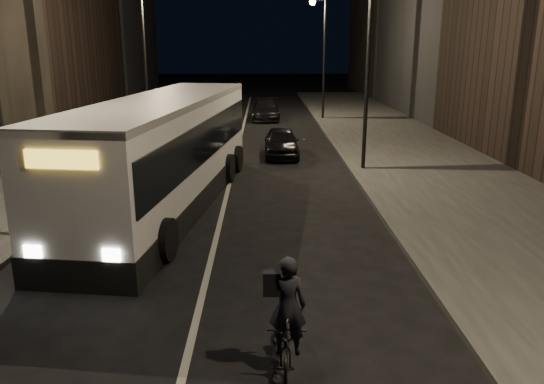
{
  "coord_description": "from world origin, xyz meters",
  "views": [
    {
      "loc": [
        1.35,
        -10.05,
        5.27
      ],
      "look_at": [
        1.57,
        3.43,
        1.5
      ],
      "focal_mm": 35.0,
      "sensor_mm": 36.0,
      "label": 1
    }
  ],
  "objects_px": {
    "streetlight_left_far": "(148,43)",
    "cyclist_on_bicycle": "(287,330)",
    "car_far": "(266,110)",
    "streetlight_right_far": "(321,43)",
    "streetlight_right_mid": "(362,42)",
    "city_bus": "(166,148)",
    "car_near": "(281,142)",
    "car_mid": "(188,121)",
    "streetlight_left_near": "(0,40)"
  },
  "relations": [
    {
      "from": "streetlight_left_far",
      "to": "cyclist_on_bicycle",
      "type": "bearing_deg",
      "value": -73.74
    },
    {
      "from": "streetlight_right_mid",
      "to": "streetlight_left_far",
      "type": "height_order",
      "value": "same"
    },
    {
      "from": "streetlight_left_far",
      "to": "car_far",
      "type": "relative_size",
      "value": 1.67
    },
    {
      "from": "streetlight_right_far",
      "to": "city_bus",
      "type": "xyz_separation_m",
      "value": [
        -7.22,
        -20.78,
        -3.4
      ]
    },
    {
      "from": "streetlight_right_far",
      "to": "car_far",
      "type": "relative_size",
      "value": 1.67
    },
    {
      "from": "streetlight_right_far",
      "to": "car_near",
      "type": "relative_size",
      "value": 2.01
    },
    {
      "from": "streetlight_right_far",
      "to": "cyclist_on_bicycle",
      "type": "bearing_deg",
      "value": -96.82
    },
    {
      "from": "cyclist_on_bicycle",
      "to": "city_bus",
      "type": "bearing_deg",
      "value": 113.19
    },
    {
      "from": "streetlight_right_far",
      "to": "streetlight_left_far",
      "type": "bearing_deg",
      "value": -150.64
    },
    {
      "from": "streetlight_left_far",
      "to": "car_near",
      "type": "distance_m",
      "value": 11.11
    },
    {
      "from": "streetlight_left_far",
      "to": "city_bus",
      "type": "relative_size",
      "value": 0.6
    },
    {
      "from": "streetlight_right_mid",
      "to": "car_far",
      "type": "bearing_deg",
      "value": 103.15
    },
    {
      "from": "streetlight_left_near",
      "to": "car_far",
      "type": "height_order",
      "value": "streetlight_left_near"
    },
    {
      "from": "car_mid",
      "to": "streetlight_right_mid",
      "type": "bearing_deg",
      "value": 122.65
    },
    {
      "from": "car_far",
      "to": "cyclist_on_bicycle",
      "type": "bearing_deg",
      "value": -89.66
    },
    {
      "from": "streetlight_right_mid",
      "to": "streetlight_right_far",
      "type": "distance_m",
      "value": 16.0
    },
    {
      "from": "streetlight_left_near",
      "to": "streetlight_left_far",
      "type": "bearing_deg",
      "value": 90.0
    },
    {
      "from": "streetlight_left_far",
      "to": "streetlight_left_near",
      "type": "bearing_deg",
      "value": -90.0
    },
    {
      "from": "streetlight_left_far",
      "to": "car_far",
      "type": "bearing_deg",
      "value": 43.17
    },
    {
      "from": "streetlight_right_far",
      "to": "cyclist_on_bicycle",
      "type": "distance_m",
      "value": 30.76
    },
    {
      "from": "streetlight_left_near",
      "to": "car_far",
      "type": "bearing_deg",
      "value": 74.37
    },
    {
      "from": "streetlight_right_mid",
      "to": "streetlight_left_near",
      "type": "bearing_deg",
      "value": -143.12
    },
    {
      "from": "streetlight_left_near",
      "to": "streetlight_right_mid",
      "type": "bearing_deg",
      "value": 36.88
    },
    {
      "from": "streetlight_right_mid",
      "to": "car_mid",
      "type": "xyz_separation_m",
      "value": [
        -8.77,
        11.29,
        -4.73
      ]
    },
    {
      "from": "cyclist_on_bicycle",
      "to": "car_far",
      "type": "xyz_separation_m",
      "value": [
        -0.22,
        30.6,
        0.02
      ]
    },
    {
      "from": "streetlight_right_far",
      "to": "car_far",
      "type": "distance_m",
      "value": 6.04
    },
    {
      "from": "cyclist_on_bicycle",
      "to": "car_far",
      "type": "distance_m",
      "value": 30.6
    },
    {
      "from": "streetlight_right_mid",
      "to": "streetlight_right_far",
      "type": "height_order",
      "value": "same"
    },
    {
      "from": "streetlight_right_mid",
      "to": "streetlight_left_near",
      "type": "distance_m",
      "value": 13.33
    },
    {
      "from": "streetlight_left_near",
      "to": "car_near",
      "type": "relative_size",
      "value": 2.01
    },
    {
      "from": "streetlight_left_near",
      "to": "car_mid",
      "type": "relative_size",
      "value": 2.12
    },
    {
      "from": "car_near",
      "to": "car_mid",
      "type": "relative_size",
      "value": 1.05
    },
    {
      "from": "streetlight_right_mid",
      "to": "streetlight_left_near",
      "type": "height_order",
      "value": "same"
    },
    {
      "from": "car_mid",
      "to": "city_bus",
      "type": "bearing_deg",
      "value": 90.32
    },
    {
      "from": "streetlight_left_near",
      "to": "car_mid",
      "type": "height_order",
      "value": "streetlight_left_near"
    },
    {
      "from": "streetlight_left_near",
      "to": "city_bus",
      "type": "xyz_separation_m",
      "value": [
        3.44,
        3.22,
        -3.4
      ]
    },
    {
      "from": "car_near",
      "to": "car_far",
      "type": "distance_m",
      "value": 13.11
    },
    {
      "from": "cyclist_on_bicycle",
      "to": "car_near",
      "type": "distance_m",
      "value": 17.51
    },
    {
      "from": "car_near",
      "to": "streetlight_right_mid",
      "type": "bearing_deg",
      "value": -46.63
    },
    {
      "from": "streetlight_left_far",
      "to": "car_mid",
      "type": "xyz_separation_m",
      "value": [
        1.89,
        1.29,
        -4.73
      ]
    },
    {
      "from": "car_near",
      "to": "car_far",
      "type": "height_order",
      "value": "car_far"
    },
    {
      "from": "city_bus",
      "to": "cyclist_on_bicycle",
      "type": "bearing_deg",
      "value": -61.34
    },
    {
      "from": "streetlight_right_mid",
      "to": "city_bus",
      "type": "height_order",
      "value": "streetlight_right_mid"
    },
    {
      "from": "streetlight_right_far",
      "to": "car_far",
      "type": "xyz_separation_m",
      "value": [
        -3.83,
        0.41,
        -4.66
      ]
    },
    {
      "from": "cyclist_on_bicycle",
      "to": "car_mid",
      "type": "xyz_separation_m",
      "value": [
        -5.16,
        25.48,
        -0.05
      ]
    },
    {
      "from": "streetlight_right_far",
      "to": "cyclist_on_bicycle",
      "type": "height_order",
      "value": "streetlight_right_far"
    },
    {
      "from": "streetlight_right_far",
      "to": "cyclist_on_bicycle",
      "type": "xyz_separation_m",
      "value": [
        -3.61,
        -30.19,
        -4.68
      ]
    },
    {
      "from": "city_bus",
      "to": "car_near",
      "type": "xyz_separation_m",
      "value": [
        4.09,
        8.09,
        -1.27
      ]
    },
    {
      "from": "streetlight_left_near",
      "to": "city_bus",
      "type": "relative_size",
      "value": 0.6
    },
    {
      "from": "streetlight_left_far",
      "to": "car_far",
      "type": "distance_m",
      "value": 10.46
    }
  ]
}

